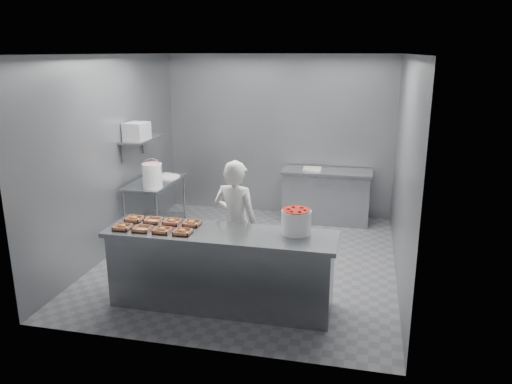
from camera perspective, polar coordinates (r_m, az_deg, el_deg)
floor at (r=7.12m, az=-0.78°, el=-7.69°), size 4.50×4.50×0.00m
ceiling at (r=6.53m, az=-0.88°, el=15.48°), size 4.50×4.50×0.00m
wall_back at (r=8.85m, az=2.61°, el=6.44°), size 4.00×0.04×2.80m
wall_left at (r=7.40m, az=-16.09°, el=3.99°), size 0.04×4.50×2.80m
wall_right at (r=6.52m, az=16.54°, el=2.42°), size 0.04×4.50×2.80m
service_counter at (r=5.74m, az=-3.99°, el=-8.75°), size 2.60×0.70×0.90m
prep_table at (r=7.96m, az=-11.39°, el=-0.89°), size 0.60×1.20×0.90m
back_counter at (r=8.60m, az=8.03°, el=-0.44°), size 1.50×0.60×0.90m
wall_shelf at (r=7.82m, az=-12.92°, el=5.93°), size 0.35×0.90×0.03m
tray_0 at (r=5.84m, az=-15.01°, el=-3.86°), size 0.19×0.18×0.06m
tray_1 at (r=5.74m, az=-12.85°, el=-4.11°), size 0.19×0.18×0.04m
tray_2 at (r=5.64m, az=-10.67°, el=-4.29°), size 0.19×0.18×0.06m
tray_3 at (r=5.55m, az=-8.39°, el=-4.51°), size 0.19×0.18×0.06m
tray_4 at (r=6.09m, az=-13.75°, el=-2.97°), size 0.19×0.18×0.06m
tray_5 at (r=5.99m, az=-11.66°, el=-3.19°), size 0.19×0.18×0.04m
tray_6 at (r=5.90m, az=-9.55°, el=-3.35°), size 0.19×0.18×0.06m
tray_7 at (r=5.81m, az=-7.36°, el=-3.54°), size 0.19×0.18×0.06m
worker at (r=6.15m, az=-2.34°, el=-3.60°), size 0.65×0.50×1.59m
strawberry_tub at (r=5.49m, az=4.62°, el=-3.29°), size 0.33×0.33×0.27m
glaze_bucket at (r=7.45m, az=-11.77°, el=1.91°), size 0.30×0.28×0.44m
bucket_lid at (r=8.05m, az=-9.88°, el=1.74°), size 0.41×0.41×0.03m
rag at (r=8.26m, az=-10.15°, el=2.06°), size 0.13×0.11×0.02m
appliance at (r=7.66m, az=-13.47°, el=6.78°), size 0.33×0.37×0.26m
paper_stack at (r=8.51m, az=6.45°, el=2.67°), size 0.31×0.23×0.04m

